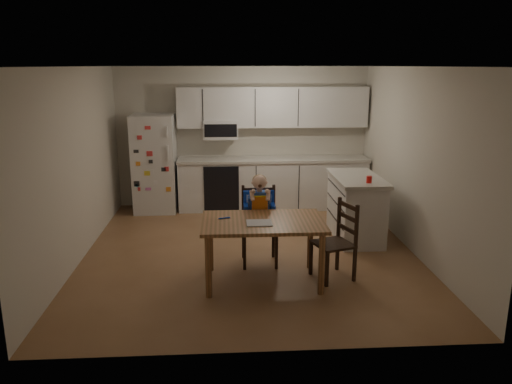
{
  "coord_description": "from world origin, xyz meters",
  "views": [
    {
      "loc": [
        -0.32,
        -6.5,
        2.52
      ],
      "look_at": [
        0.06,
        -0.39,
        0.95
      ],
      "focal_mm": 35.0,
      "sensor_mm": 36.0,
      "label": 1
    }
  ],
  "objects_px": {
    "kitchen_island": "(356,207)",
    "dining_table": "(263,229)",
    "red_cup": "(369,179)",
    "refrigerator": "(155,163)",
    "chair_booster": "(259,210)",
    "chair_side": "(340,235)"
  },
  "relations": [
    {
      "from": "red_cup",
      "to": "dining_table",
      "type": "bearing_deg",
      "value": -145.1
    },
    {
      "from": "chair_booster",
      "to": "kitchen_island",
      "type": "bearing_deg",
      "value": 30.04
    },
    {
      "from": "kitchen_island",
      "to": "dining_table",
      "type": "xyz_separation_m",
      "value": [
        -1.5,
        -1.48,
        0.19
      ]
    },
    {
      "from": "dining_table",
      "to": "chair_booster",
      "type": "distance_m",
      "value": 0.62
    },
    {
      "from": "kitchen_island",
      "to": "red_cup",
      "type": "relative_size",
      "value": 13.43
    },
    {
      "from": "kitchen_island",
      "to": "chair_booster",
      "type": "bearing_deg",
      "value": -149.97
    },
    {
      "from": "red_cup",
      "to": "chair_booster",
      "type": "bearing_deg",
      "value": -163.34
    },
    {
      "from": "kitchen_island",
      "to": "refrigerator",
      "type": "bearing_deg",
      "value": 152.32
    },
    {
      "from": "chair_booster",
      "to": "chair_side",
      "type": "bearing_deg",
      "value": -29.77
    },
    {
      "from": "chair_side",
      "to": "red_cup",
      "type": "bearing_deg",
      "value": 129.07
    },
    {
      "from": "red_cup",
      "to": "chair_side",
      "type": "distance_m",
      "value": 1.26
    },
    {
      "from": "dining_table",
      "to": "chair_side",
      "type": "xyz_separation_m",
      "value": [
        0.94,
        0.08,
        -0.12
      ]
    },
    {
      "from": "red_cup",
      "to": "chair_side",
      "type": "relative_size",
      "value": 0.1
    },
    {
      "from": "refrigerator",
      "to": "chair_side",
      "type": "bearing_deg",
      "value": -49.66
    },
    {
      "from": "kitchen_island",
      "to": "red_cup",
      "type": "xyz_separation_m",
      "value": [
        0.06,
        -0.4,
        0.51
      ]
    },
    {
      "from": "kitchen_island",
      "to": "chair_booster",
      "type": "xyz_separation_m",
      "value": [
        -1.5,
        -0.87,
        0.24
      ]
    },
    {
      "from": "dining_table",
      "to": "chair_booster",
      "type": "relative_size",
      "value": 1.2
    },
    {
      "from": "kitchen_island",
      "to": "chair_side",
      "type": "bearing_deg",
      "value": -111.65
    },
    {
      "from": "kitchen_island",
      "to": "dining_table",
      "type": "distance_m",
      "value": 2.12
    },
    {
      "from": "red_cup",
      "to": "refrigerator",
      "type": "bearing_deg",
      "value": 147.4
    },
    {
      "from": "red_cup",
      "to": "dining_table",
      "type": "relative_size",
      "value": 0.07
    },
    {
      "from": "refrigerator",
      "to": "red_cup",
      "type": "bearing_deg",
      "value": -32.6
    }
  ]
}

